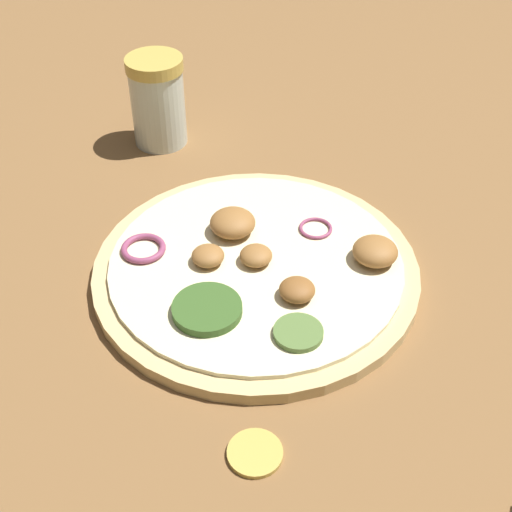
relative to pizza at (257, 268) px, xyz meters
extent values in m
plane|color=brown|center=(0.00, 0.00, -0.01)|extent=(3.00, 3.00, 0.00)
cylinder|color=#D6B77A|center=(0.00, 0.00, 0.00)|extent=(0.26, 0.26, 0.01)
cylinder|color=beige|center=(0.00, 0.00, 0.00)|extent=(0.24, 0.24, 0.00)
cylinder|color=#567538|center=(0.06, 0.06, 0.01)|extent=(0.04, 0.04, 0.00)
ellipsoid|color=#996633|center=(0.02, -0.04, 0.01)|extent=(0.03, 0.03, 0.01)
torus|color=#934266|center=(-0.06, 0.03, 0.01)|extent=(0.03, 0.03, 0.00)
cylinder|color=#385B23|center=(0.07, -0.01, 0.01)|extent=(0.05, 0.05, 0.01)
ellipsoid|color=#996633|center=(0.00, 0.00, 0.01)|extent=(0.03, 0.03, 0.01)
ellipsoid|color=brown|center=(0.02, 0.04, 0.01)|extent=(0.03, 0.03, 0.01)
ellipsoid|color=#996633|center=(-0.03, -0.03, 0.02)|extent=(0.04, 0.04, 0.02)
torus|color=#934266|center=(0.03, -0.09, 0.01)|extent=(0.04, 0.04, 0.01)
ellipsoid|color=#996633|center=(-0.04, 0.09, 0.02)|extent=(0.04, 0.04, 0.02)
cylinder|color=silver|center=(-0.15, -0.18, 0.03)|extent=(0.05, 0.05, 0.08)
cylinder|color=gold|center=(-0.15, -0.18, 0.08)|extent=(0.06, 0.06, 0.01)
cylinder|color=gold|center=(0.16, 0.07, -0.01)|extent=(0.04, 0.04, 0.01)
camera|label=1|loc=(0.39, 0.18, 0.38)|focal=50.00mm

